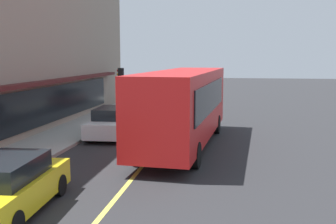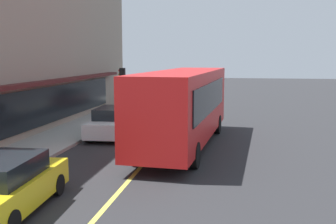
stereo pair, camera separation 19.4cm
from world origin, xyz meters
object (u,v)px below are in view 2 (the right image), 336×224
bus (184,104)px  traffic_light (123,80)px  car_yellow (7,186)px  car_white (112,123)px  car_maroon (159,98)px

bus → traffic_light: 10.76m
car_yellow → bus: bearing=-22.5°
car_white → bus: bearing=-112.1°
traffic_light → car_white: bearing=-168.1°
traffic_light → car_white: traffic_light is taller
car_yellow → car_maroon: 22.71m
car_yellow → car_white: same height
car_yellow → car_white: size_ratio=1.00×
bus → car_yellow: bus is taller
car_maroon → traffic_light: bearing=160.9°
traffic_light → car_maroon: size_ratio=0.73×
traffic_light → car_yellow: 18.12m
traffic_light → car_maroon: (4.78, -1.65, -1.79)m
car_maroon → car_white: bearing=179.7°
car_white → traffic_light: bearing=11.9°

